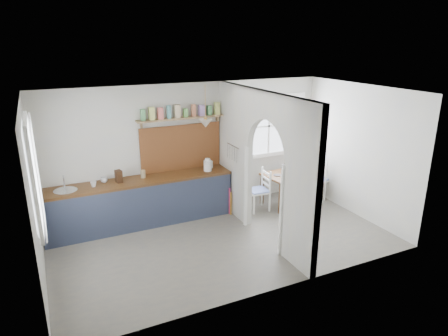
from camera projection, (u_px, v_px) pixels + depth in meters
name	position (u px, v px, depth m)	size (l,w,h in m)	color
floor	(224.00, 241.00, 7.04)	(5.80, 3.20, 0.01)	#6F6854
ceiling	(225.00, 92.00, 6.24)	(5.80, 3.20, 0.01)	silver
walls	(224.00, 171.00, 6.64)	(5.81, 3.21, 2.60)	silver
partition	(259.00, 156.00, 6.92)	(0.12, 3.20, 2.60)	silver
kitchen_window	(32.00, 175.00, 5.36)	(0.10, 1.16, 1.50)	white
nook_window	(269.00, 126.00, 8.62)	(1.76, 0.10, 1.30)	white
counter	(141.00, 201.00, 7.58)	(3.50, 0.60, 0.90)	brown
sink	(66.00, 191.00, 6.90)	(0.40, 0.40, 0.02)	silver
backsplash	(181.00, 147.00, 7.89)	(1.65, 0.03, 0.90)	brown
shelf	(181.00, 115.00, 7.62)	(1.75, 0.20, 0.21)	olive
pendant_lamp	(206.00, 123.00, 7.51)	(0.26, 0.26, 0.16)	beige
utensil_rail	(233.00, 146.00, 7.61)	(0.02, 0.02, 0.50)	silver
dining_table	(289.00, 189.00, 8.53)	(1.10, 0.74, 0.69)	brown
chair_left	(258.00, 190.00, 8.20)	(0.40, 0.40, 0.87)	white
chair_right	(322.00, 177.00, 8.90)	(0.41, 0.41, 0.91)	white
kettle	(208.00, 165.00, 7.88)	(0.21, 0.17, 0.25)	silver
mug_a	(93.00, 184.00, 7.05)	(0.11, 0.11, 0.10)	silver
mug_b	(104.00, 180.00, 7.26)	(0.13, 0.13, 0.10)	silver
knife_block	(119.00, 176.00, 7.26)	(0.10, 0.14, 0.22)	#392012
jar	(143.00, 174.00, 7.51)	(0.09, 0.09, 0.15)	#917E58
towel_magenta	(230.00, 201.00, 8.04)	(0.02, 0.03, 0.57)	#DB3474
towel_orange	(231.00, 204.00, 7.99)	(0.02, 0.03, 0.48)	orange
bowl	(307.00, 171.00, 8.42)	(0.34, 0.34, 0.08)	white
table_cup	(285.00, 174.00, 8.20)	(0.11, 0.11, 0.10)	#628F5B
plate	(277.00, 175.00, 8.29)	(0.16, 0.16, 0.01)	#262323
vase	(286.00, 166.00, 8.57)	(0.20, 0.20, 0.21)	#693D7A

